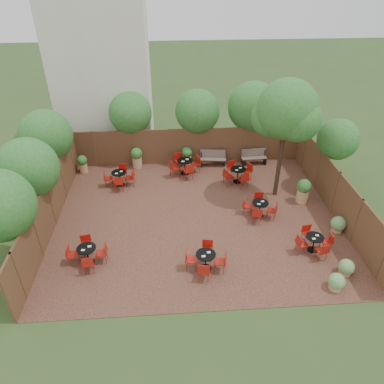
{
  "coord_description": "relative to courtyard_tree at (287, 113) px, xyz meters",
  "views": [
    {
      "loc": [
        -1.1,
        -12.46,
        9.47
      ],
      "look_at": [
        -0.15,
        0.5,
        1.0
      ],
      "focal_mm": 33.7,
      "sensor_mm": 36.0,
      "label": 1
    }
  ],
  "objects": [
    {
      "name": "planters",
      "position": [
        -4.09,
        1.92,
        -3.43
      ],
      "size": [
        11.07,
        4.47,
        1.15
      ],
      "color": "tan",
      "rests_on": "courtyard_paving"
    },
    {
      "name": "bistro_tables",
      "position": [
        -3.73,
        -0.98,
        -3.6
      ],
      "size": [
        9.87,
        8.45,
        0.9
      ],
      "color": "black",
      "rests_on": "courtyard_paving"
    },
    {
      "name": "courtyard_paving",
      "position": [
        -3.87,
        -1.53,
        -4.03
      ],
      "size": [
        12.0,
        10.0,
        0.02
      ],
      "primitive_type": "cube",
      "color": "#351D16",
      "rests_on": "ground"
    },
    {
      "name": "overhang_foliage",
      "position": [
        -5.91,
        1.39,
        -1.32
      ],
      "size": [
        15.46,
        10.87,
        2.7
      ],
      "color": "#276821",
      "rests_on": "ground"
    },
    {
      "name": "park_bench_left",
      "position": [
        -2.6,
        3.09,
        -3.59
      ],
      "size": [
        1.4,
        0.58,
        0.84
      ],
      "rotation": [
        0.0,
        0.0,
        -0.11
      ],
      "color": "brown",
      "rests_on": "courtyard_paving"
    },
    {
      "name": "fence_back",
      "position": [
        -3.87,
        3.47,
        -3.04
      ],
      "size": [
        12.0,
        0.08,
        2.0
      ],
      "primitive_type": "cube",
      "color": "brown",
      "rests_on": "ground"
    },
    {
      "name": "fence_right",
      "position": [
        2.13,
        -1.53,
        -3.04
      ],
      "size": [
        0.08,
        10.0,
        2.0
      ],
      "primitive_type": "cube",
      "color": "brown",
      "rests_on": "ground"
    },
    {
      "name": "park_bench_right",
      "position": [
        -0.36,
        3.09,
        -3.59
      ],
      "size": [
        1.38,
        0.51,
        0.84
      ],
      "rotation": [
        0.0,
        0.0,
        0.06
      ],
      "color": "brown",
      "rests_on": "courtyard_paving"
    },
    {
      "name": "fence_left",
      "position": [
        -9.87,
        -1.53,
        -3.04
      ],
      "size": [
        0.08,
        10.0,
        2.0
      ],
      "primitive_type": "cube",
      "color": "brown",
      "rests_on": "ground"
    },
    {
      "name": "neighbour_building",
      "position": [
        -8.37,
        6.47,
        -0.04
      ],
      "size": [
        5.0,
        4.0,
        8.0
      ],
      "primitive_type": "cube",
      "color": "silver",
      "rests_on": "ground"
    },
    {
      "name": "low_shrubs",
      "position": [
        1.21,
        -4.51,
        -3.72
      ],
      "size": [
        1.92,
        3.6,
        0.66
      ],
      "color": "tan",
      "rests_on": "courtyard_paving"
    },
    {
      "name": "courtyard_tree",
      "position": [
        0.0,
        0.0,
        0.0
      ],
      "size": [
        2.73,
        2.63,
        5.47
      ],
      "rotation": [
        0.0,
        0.0,
        -0.31
      ],
      "color": "black",
      "rests_on": "courtyard_paving"
    },
    {
      "name": "ground",
      "position": [
        -3.87,
        -1.53,
        -4.04
      ],
      "size": [
        80.0,
        80.0,
        0.0
      ],
      "primitive_type": "plane",
      "color": "#354F23",
      "rests_on": "ground"
    }
  ]
}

